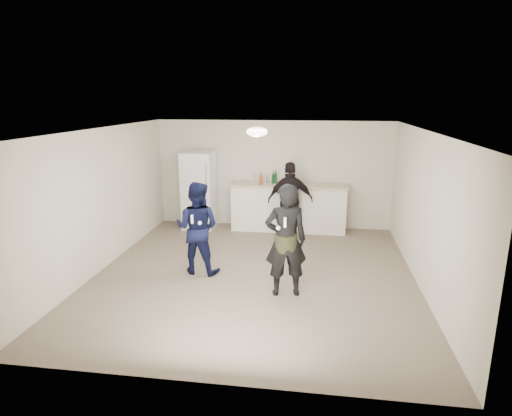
# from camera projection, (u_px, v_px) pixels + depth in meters

# --- Properties ---
(floor) EXTENTS (6.00, 6.00, 0.00)m
(floor) POSITION_uv_depth(u_px,v_px,m) (254.00, 274.00, 7.51)
(floor) COLOR #6B5B4C
(floor) RESTS_ON ground
(ceiling) EXTENTS (6.00, 6.00, 0.00)m
(ceiling) POSITION_uv_depth(u_px,v_px,m) (254.00, 130.00, 6.88)
(ceiling) COLOR silver
(ceiling) RESTS_ON wall_back
(wall_back) EXTENTS (6.00, 0.00, 6.00)m
(wall_back) POSITION_uv_depth(u_px,v_px,m) (273.00, 174.00, 10.07)
(wall_back) COLOR beige
(wall_back) RESTS_ON floor
(wall_front) EXTENTS (6.00, 0.00, 6.00)m
(wall_front) POSITION_uv_depth(u_px,v_px,m) (211.00, 277.00, 4.32)
(wall_front) COLOR beige
(wall_front) RESTS_ON floor
(wall_left) EXTENTS (0.00, 6.00, 6.00)m
(wall_left) POSITION_uv_depth(u_px,v_px,m) (101.00, 200.00, 7.57)
(wall_left) COLOR beige
(wall_left) RESTS_ON floor
(wall_right) EXTENTS (0.00, 6.00, 6.00)m
(wall_right) POSITION_uv_depth(u_px,v_px,m) (425.00, 211.00, 6.81)
(wall_right) COLOR beige
(wall_right) RESTS_ON floor
(counter) EXTENTS (2.60, 0.56, 1.05)m
(counter) POSITION_uv_depth(u_px,v_px,m) (288.00, 208.00, 9.88)
(counter) COLOR white
(counter) RESTS_ON floor
(counter_top) EXTENTS (2.68, 0.64, 0.04)m
(counter_top) POSITION_uv_depth(u_px,v_px,m) (289.00, 185.00, 9.74)
(counter_top) COLOR #BCAA91
(counter_top) RESTS_ON counter
(fridge) EXTENTS (0.70, 0.70, 1.80)m
(fridge) POSITION_uv_depth(u_px,v_px,m) (199.00, 190.00, 10.01)
(fridge) COLOR white
(fridge) RESTS_ON floor
(fridge_handle) EXTENTS (0.02, 0.02, 0.60)m
(fridge_handle) POSITION_uv_depth(u_px,v_px,m) (206.00, 177.00, 9.51)
(fridge_handle) COLOR silver
(fridge_handle) RESTS_ON fridge
(ceiling_dome) EXTENTS (0.36, 0.36, 0.16)m
(ceiling_dome) POSITION_uv_depth(u_px,v_px,m) (257.00, 132.00, 7.18)
(ceiling_dome) COLOR white
(ceiling_dome) RESTS_ON ceiling
(shaker) EXTENTS (0.08, 0.08, 0.17)m
(shaker) POSITION_uv_depth(u_px,v_px,m) (266.00, 179.00, 9.89)
(shaker) COLOR silver
(shaker) RESTS_ON counter_top
(man) EXTENTS (0.85, 0.70, 1.63)m
(man) POSITION_uv_depth(u_px,v_px,m) (197.00, 228.00, 7.42)
(man) COLOR #101545
(man) RESTS_ON floor
(woman) EXTENTS (0.72, 0.55, 1.78)m
(woman) POSITION_uv_depth(u_px,v_px,m) (286.00, 240.00, 6.54)
(woman) COLOR black
(woman) RESTS_ON floor
(camo_shorts) EXTENTS (0.34, 0.34, 0.28)m
(camo_shorts) POSITION_uv_depth(u_px,v_px,m) (286.00, 243.00, 6.55)
(camo_shorts) COLOR #2F3719
(camo_shorts) RESTS_ON woman
(spectator) EXTENTS (1.03, 0.54, 1.68)m
(spectator) POSITION_uv_depth(u_px,v_px,m) (290.00, 200.00, 9.30)
(spectator) COLOR black
(spectator) RESTS_ON floor
(remote_man) EXTENTS (0.04, 0.04, 0.15)m
(remote_man) POSITION_uv_depth(u_px,v_px,m) (192.00, 219.00, 7.09)
(remote_man) COLOR white
(remote_man) RESTS_ON man
(nunchuk_man) EXTENTS (0.07, 0.07, 0.07)m
(nunchuk_man) POSITION_uv_depth(u_px,v_px,m) (200.00, 223.00, 7.12)
(nunchuk_man) COLOR white
(nunchuk_man) RESTS_ON man
(remote_woman) EXTENTS (0.04, 0.04, 0.15)m
(remote_woman) POSITION_uv_depth(u_px,v_px,m) (285.00, 222.00, 6.21)
(remote_woman) COLOR white
(remote_woman) RESTS_ON woman
(nunchuk_woman) EXTENTS (0.07, 0.07, 0.07)m
(nunchuk_woman) POSITION_uv_depth(u_px,v_px,m) (278.00, 228.00, 6.27)
(nunchuk_woman) COLOR white
(nunchuk_woman) RESTS_ON woman
(bottle_cluster) EXTENTS (0.59, 0.41, 0.24)m
(bottle_cluster) POSITION_uv_depth(u_px,v_px,m) (266.00, 179.00, 9.79)
(bottle_cluster) COLOR silver
(bottle_cluster) RESTS_ON counter_top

